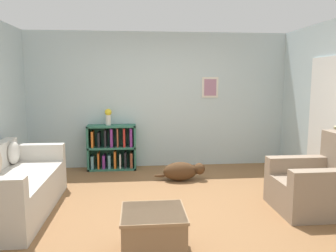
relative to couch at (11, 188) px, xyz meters
The scene contains 8 objects.
ground_plane 2.07m from the couch, ahead, with size 14.00×14.00×0.00m, color brown.
wall_back 3.17m from the couch, 47.33° to the left, with size 5.60×0.13×2.60m.
couch is the anchor object (origin of this frame).
bookshelf 2.30m from the couch, 60.44° to the left, with size 0.91×0.32×0.85m.
recliner_chair 3.97m from the couch, ahead, with size 0.99×0.87×1.00m.
coffee_table 2.11m from the couch, 34.04° to the right, with size 0.62×0.58×0.44m.
dog 2.63m from the couch, 26.02° to the left, with size 0.86×0.29×0.32m.
vase 2.36m from the couch, 61.63° to the left, with size 0.13×0.13×0.31m.
Camera 1 is at (-0.44, -4.14, 1.69)m, focal length 35.00 mm.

